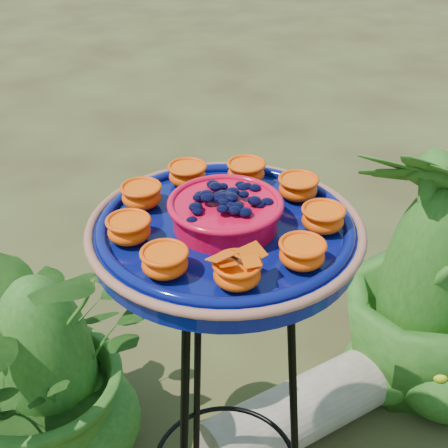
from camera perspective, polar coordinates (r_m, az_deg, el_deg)
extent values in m
torus|color=black|center=(1.20, 0.13, -2.50)|extent=(0.34, 0.34, 0.02)
cylinder|color=black|center=(1.63, -2.46, -13.81)|extent=(0.04, 0.10, 0.98)
cylinder|color=black|center=(1.53, 6.43, -17.95)|extent=(0.10, 0.04, 0.98)
cylinder|color=#070E52|center=(1.18, 0.13, -1.08)|extent=(0.61, 0.61, 0.04)
torus|color=#925842|center=(1.17, 0.13, -0.26)|extent=(0.52, 0.52, 0.02)
torus|color=#070E52|center=(1.17, 0.13, -0.08)|extent=(0.48, 0.48, 0.02)
cylinder|color=red|center=(1.15, 0.13, 0.85)|extent=(0.24, 0.24, 0.05)
torus|color=red|center=(1.14, 0.13, 1.90)|extent=(0.22, 0.22, 0.01)
ellipsoid|color=black|center=(1.14, 0.13, 2.19)|extent=(0.17, 0.17, 0.04)
ellipsoid|color=#FF4002|center=(1.26, 6.78, 3.15)|extent=(0.08, 0.08, 0.04)
cylinder|color=#E36404|center=(1.25, 6.83, 3.93)|extent=(0.07, 0.07, 0.01)
ellipsoid|color=#FF4002|center=(1.31, 2.03, 4.63)|extent=(0.08, 0.08, 0.04)
cylinder|color=#E36404|center=(1.30, 2.05, 5.39)|extent=(0.07, 0.07, 0.01)
ellipsoid|color=#FF4002|center=(1.30, -3.35, 4.37)|extent=(0.08, 0.08, 0.04)
cylinder|color=#E36404|center=(1.29, -3.38, 5.13)|extent=(0.07, 0.07, 0.01)
ellipsoid|color=#FF4002|center=(1.23, -7.54, 2.42)|extent=(0.08, 0.08, 0.04)
cylinder|color=#E36404|center=(1.22, -7.60, 3.21)|extent=(0.07, 0.07, 0.01)
ellipsoid|color=#FF4002|center=(1.13, -8.67, -0.67)|extent=(0.08, 0.08, 0.04)
cylinder|color=#E36404|center=(1.12, -8.75, 0.16)|extent=(0.07, 0.07, 0.01)
ellipsoid|color=#FF4002|center=(1.04, -5.43, -3.66)|extent=(0.08, 0.08, 0.04)
cylinder|color=#E36404|center=(1.03, -5.48, -2.78)|extent=(0.07, 0.07, 0.01)
ellipsoid|color=#FF4002|center=(1.01, 1.21, -4.67)|extent=(0.08, 0.08, 0.04)
cylinder|color=#E36404|center=(1.00, 1.22, -3.77)|extent=(0.07, 0.07, 0.01)
ellipsoid|color=#FF4002|center=(1.06, 7.14, -2.89)|extent=(0.08, 0.08, 0.04)
cylinder|color=#E36404|center=(1.05, 7.21, -2.02)|extent=(0.07, 0.07, 0.01)
ellipsoid|color=#FF4002|center=(1.16, 9.01, 0.30)|extent=(0.08, 0.08, 0.04)
cylinder|color=#E36404|center=(1.15, 9.09, 1.13)|extent=(0.07, 0.07, 0.01)
cylinder|color=black|center=(0.99, 1.23, -3.25)|extent=(0.02, 0.03, 0.00)
cube|color=orange|center=(0.99, -0.21, -2.96)|extent=(0.05, 0.05, 0.01)
cube|color=orange|center=(1.00, 2.54, -2.62)|extent=(0.05, 0.05, 0.01)
cylinder|color=tan|center=(2.07, 6.51, -16.84)|extent=(0.65, 0.40, 0.20)
imported|color=#1C4C14|center=(1.88, -16.19, -11.09)|extent=(0.92, 0.87, 0.82)
imported|color=#1C4C14|center=(2.10, 18.09, -4.15)|extent=(0.73, 0.73, 0.94)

